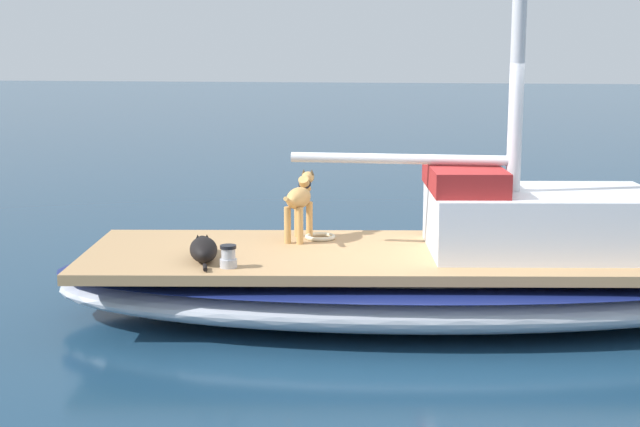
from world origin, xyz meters
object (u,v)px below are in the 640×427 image
coiled_rope (320,237)px  deck_winch (228,257)px  dog_black (203,249)px  dog_tan (300,200)px  sailboat_main (419,282)px

coiled_rope → deck_winch: bearing=-25.1°
coiled_rope → dog_black: bearing=-40.4°
deck_winch → coiled_rope: size_ratio=0.65×
dog_tan → coiled_rope: bearing=103.2°
sailboat_main → dog_tan: (-0.38, -1.27, 0.75)m
deck_winch → coiled_rope: 1.53m
dog_black → dog_tan: bearing=145.1°
dog_tan → deck_winch: bearing=-18.2°
sailboat_main → coiled_rope: size_ratio=23.18×
sailboat_main → coiled_rope: (-0.42, -1.06, 0.35)m
deck_winch → coiled_rope: bearing=154.9°
dog_tan → sailboat_main: bearing=73.5°
dog_tan → coiled_rope: 0.45m
sailboat_main → dog_black: bearing=-70.9°
dog_tan → dog_black: bearing=-34.9°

